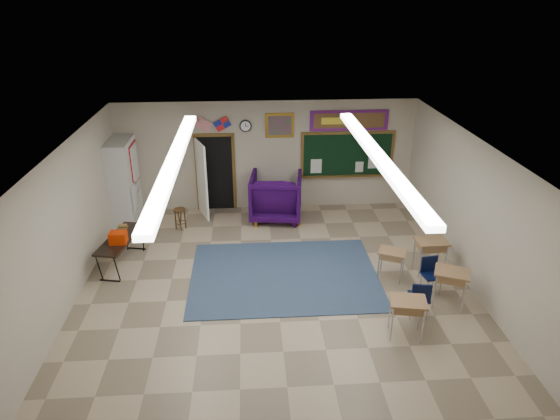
{
  "coord_description": "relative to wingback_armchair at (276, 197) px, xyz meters",
  "views": [
    {
      "loc": [
        -0.51,
        -8.4,
        5.71
      ],
      "look_at": [
        0.16,
        1.5,
        1.24
      ],
      "focal_mm": 32.0,
      "sensor_mm": 36.0,
      "label": 1
    }
  ],
  "objects": [
    {
      "name": "wall_flags",
      "position": [
        -1.6,
        0.68,
        1.86
      ],
      "size": [
        1.16,
        0.06,
        0.7
      ],
      "primitive_type": null,
      "color": "red",
      "rests_on": "back_wall"
    },
    {
      "name": "student_chair_reading",
      "position": [
        -0.34,
        0.07,
        -0.22
      ],
      "size": [
        0.42,
        0.42,
        0.8
      ],
      "primitive_type": null,
      "rotation": [
        0.0,
        0.0,
        3.19
      ],
      "color": "black",
      "rests_on": "floor"
    },
    {
      "name": "folding_table",
      "position": [
        -3.55,
        -2.25,
        -0.25
      ],
      "size": [
        0.85,
        1.68,
        0.91
      ],
      "rotation": [
        0.0,
        0.0,
        -0.2
      ],
      "color": "black",
      "rests_on": "floor"
    },
    {
      "name": "student_desk_front_right",
      "position": [
        3.13,
        -3.05,
        -0.17
      ],
      "size": [
        0.67,
        0.51,
        0.79
      ],
      "rotation": [
        0.0,
        0.0,
        0.02
      ],
      "color": "#966B46",
      "rests_on": "floor"
    },
    {
      "name": "bulletin_board",
      "position": [
        2.0,
        0.71,
        1.83
      ],
      "size": [
        2.1,
        0.05,
        0.55
      ],
      "color": "#B10F1F",
      "rests_on": "back_wall"
    },
    {
      "name": "framed_art_print",
      "position": [
        0.15,
        0.71,
        1.73
      ],
      "size": [
        0.75,
        0.05,
        0.65
      ],
      "color": "#A77A20",
      "rests_on": "back_wall"
    },
    {
      "name": "fluorescent_strips",
      "position": [
        -0.2,
        -3.76,
        2.32
      ],
      "size": [
        3.86,
        6.0,
        0.1
      ],
      "primitive_type": null,
      "color": "white",
      "rests_on": "ceiling"
    },
    {
      "name": "student_desk_back_right",
      "position": [
        3.1,
        -4.26,
        -0.18
      ],
      "size": [
        0.78,
        0.7,
        0.77
      ],
      "rotation": [
        0.0,
        0.0,
        -0.42
      ],
      "color": "#966B46",
      "rests_on": "floor"
    },
    {
      "name": "student_desk_back_left",
      "position": [
        1.98,
        -5.12,
        -0.19
      ],
      "size": [
        0.7,
        0.58,
        0.75
      ],
      "rotation": [
        0.0,
        0.0,
        -0.18
      ],
      "color": "#966B46",
      "rests_on": "floor"
    },
    {
      "name": "left_wall",
      "position": [
        -4.2,
        -3.76,
        0.88
      ],
      "size": [
        0.04,
        9.0,
        3.0
      ],
      "primitive_type": "cube",
      "color": "#B0A68F",
      "rests_on": "floor"
    },
    {
      "name": "student_chair_desk_a",
      "position": [
        2.4,
        -4.54,
        -0.22
      ],
      "size": [
        0.45,
        0.45,
        0.78
      ],
      "primitive_type": null,
      "rotation": [
        0.0,
        0.0,
        2.98
      ],
      "color": "black",
      "rests_on": "floor"
    },
    {
      "name": "ceiling",
      "position": [
        -0.2,
        -3.76,
        2.38
      ],
      "size": [
        8.0,
        9.0,
        0.04
      ],
      "primitive_type": "cube",
      "color": "silver",
      "rests_on": "back_wall"
    },
    {
      "name": "floor",
      "position": [
        -0.2,
        -3.76,
        -0.62
      ],
      "size": [
        9.0,
        9.0,
        0.0
      ],
      "primitive_type": "plane",
      "color": "tan",
      "rests_on": "ground"
    },
    {
      "name": "chalkboard",
      "position": [
        2.0,
        0.71,
        0.85
      ],
      "size": [
        2.55,
        0.14,
        1.3
      ],
      "color": "brown",
      "rests_on": "back_wall"
    },
    {
      "name": "front_wall",
      "position": [
        -0.2,
        -8.26,
        0.88
      ],
      "size": [
        8.0,
        0.04,
        3.0
      ],
      "primitive_type": "cube",
      "color": "#B0A68F",
      "rests_on": "floor"
    },
    {
      "name": "right_wall",
      "position": [
        3.8,
        -3.76,
        0.88
      ],
      "size": [
        0.04,
        9.0,
        3.0
      ],
      "primitive_type": "cube",
      "color": "#B0A68F",
      "rests_on": "floor"
    },
    {
      "name": "student_desk_front_left",
      "position": [
        2.24,
        -3.22,
        -0.24
      ],
      "size": [
        0.68,
        0.62,
        0.67
      ],
      "rotation": [
        0.0,
        0.0,
        -0.44
      ],
      "color": "#966B46",
      "rests_on": "floor"
    },
    {
      "name": "wooden_stool",
      "position": [
        -2.48,
        -0.51,
        -0.33
      ],
      "size": [
        0.31,
        0.31,
        0.55
      ],
      "color": "#452C14",
      "rests_on": "floor"
    },
    {
      "name": "area_rug",
      "position": [
        -0.0,
        -2.96,
        -0.61
      ],
      "size": [
        4.0,
        3.0,
        0.02
      ],
      "primitive_type": "cube",
      "color": "#30415C",
      "rests_on": "floor"
    },
    {
      "name": "back_wall",
      "position": [
        -0.2,
        0.74,
        0.88
      ],
      "size": [
        8.0,
        0.04,
        3.0
      ],
      "primitive_type": "cube",
      "color": "#B0A68F",
      "rests_on": "floor"
    },
    {
      "name": "storage_cabinet",
      "position": [
        -3.92,
        0.09,
        0.48
      ],
      "size": [
        0.59,
        1.25,
        2.2
      ],
      "color": "beige",
      "rests_on": "floor"
    },
    {
      "name": "wall_clock",
      "position": [
        -0.75,
        0.71,
        1.73
      ],
      "size": [
        0.32,
        0.05,
        0.32
      ],
      "color": "black",
      "rests_on": "back_wall"
    },
    {
      "name": "doorway",
      "position": [
        -1.71,
        0.6,
        0.44
      ],
      "size": [
        1.1,
        0.89,
        2.16
      ],
      "color": "black",
      "rests_on": "back_wall"
    },
    {
      "name": "student_chair_desk_b",
      "position": [
        2.91,
        -3.8,
        -0.24
      ],
      "size": [
        0.42,
        0.42,
        0.75
      ],
      "primitive_type": null,
      "rotation": [
        0.0,
        0.0,
        0.14
      ],
      "color": "black",
      "rests_on": "floor"
    },
    {
      "name": "wingback_armchair",
      "position": [
        0.0,
        0.0,
        0.0
      ],
      "size": [
        1.48,
        1.51,
        1.23
      ],
      "primitive_type": "imported",
      "rotation": [
        0.0,
        0.0,
        3.01
      ],
      "color": "#200535",
      "rests_on": "floor"
    }
  ]
}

